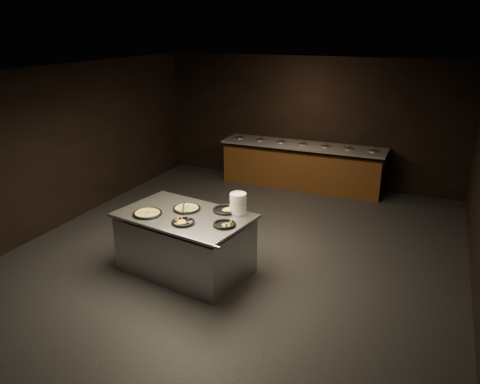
{
  "coord_description": "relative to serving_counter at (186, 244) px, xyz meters",
  "views": [
    {
      "loc": [
        2.77,
        -6.41,
        3.56
      ],
      "look_at": [
        -0.13,
        0.3,
        0.92
      ],
      "focal_mm": 35.0,
      "sensor_mm": 36.0,
      "label": 1
    }
  ],
  "objects": [
    {
      "name": "plate_stack",
      "position": [
        0.71,
        0.36,
        0.63
      ],
      "size": [
        0.24,
        0.24,
        0.31
      ],
      "primitive_type": "cylinder",
      "color": "white",
      "rests_on": "serving_counter"
    },
    {
      "name": "pan_cheese_slices_b",
      "position": [
        0.15,
        -0.3,
        0.5
      ],
      "size": [
        0.33,
        0.33,
        0.04
      ],
      "rotation": [
        0.0,
        0.0,
        2.19
      ],
      "color": "black",
      "rests_on": "serving_counter"
    },
    {
      "name": "pan_veggie_whole",
      "position": [
        -0.49,
        -0.22,
        0.5
      ],
      "size": [
        0.43,
        0.43,
        0.04
      ],
      "rotation": [
        0.0,
        0.0,
        0.38
      ],
      "color": "black",
      "rests_on": "serving_counter"
    },
    {
      "name": "pan_cheese_whole",
      "position": [
        -0.06,
        0.18,
        0.5
      ],
      "size": [
        0.42,
        0.42,
        0.04
      ],
      "rotation": [
        0.0,
        0.0,
        0.11
      ],
      "color": "black",
      "rests_on": "serving_counter"
    },
    {
      "name": "pan_cheese_slices_a",
      "position": [
        0.5,
        0.36,
        0.5
      ],
      "size": [
        0.39,
        0.39,
        0.04
      ],
      "rotation": [
        0.0,
        0.0,
        0.53
      ],
      "color": "black",
      "rests_on": "serving_counter"
    },
    {
      "name": "pan_veggie_slices",
      "position": [
        0.72,
        -0.13,
        0.5
      ],
      "size": [
        0.33,
        0.33,
        0.04
      ],
      "rotation": [
        0.0,
        0.0,
        -0.92
      ],
      "color": "black",
      "rests_on": "serving_counter"
    },
    {
      "name": "server_left",
      "position": [
        -0.06,
        0.08,
        0.55
      ],
      "size": [
        0.17,
        0.28,
        0.15
      ],
      "rotation": [
        0.0,
        0.0,
        2.05
      ],
      "color": "#B8BBC0",
      "rests_on": "serving_counter"
    },
    {
      "name": "salad_bar",
      "position": [
        0.5,
        4.47,
        -0.0
      ],
      "size": [
        3.7,
        0.83,
        1.18
      ],
      "color": "#4E2D12",
      "rests_on": "ground"
    },
    {
      "name": "room",
      "position": [
        0.5,
        0.91,
        1.01
      ],
      "size": [
        7.02,
        8.02,
        2.92
      ],
      "color": "black",
      "rests_on": "ground"
    },
    {
      "name": "serving_counter",
      "position": [
        0.0,
        0.0,
        0.0
      ],
      "size": [
        2.1,
        1.54,
        0.92
      ],
      "rotation": [
        0.0,
        0.0,
        -0.17
      ],
      "color": "#B8BBC0",
      "rests_on": "ground"
    },
    {
      "name": "server_right",
      "position": [
        0.16,
        -0.21,
        0.56
      ],
      "size": [
        0.3,
        0.2,
        0.16
      ],
      "rotation": [
        0.0,
        0.0,
        -0.48
      ],
      "color": "#B8BBC0",
      "rests_on": "serving_counter"
    }
  ]
}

